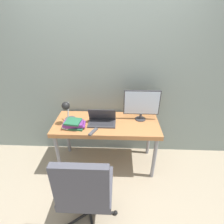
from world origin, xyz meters
TOP-DOWN VIEW (x-y plane):
  - ground_plane at (0.00, 0.00)m, footprint 12.00×12.00m
  - wall_back at (0.00, 0.67)m, footprint 8.00×0.05m
  - desk at (0.00, 0.30)m, footprint 1.42×0.61m
  - laptop at (-0.06, 0.28)m, footprint 0.37×0.21m
  - monitor at (0.47, 0.41)m, footprint 0.48×0.14m
  - desk_lamp at (-0.51, 0.27)m, footprint 0.15×0.24m
  - office_chair at (-0.15, -0.59)m, footprint 0.59×0.61m
  - book_stack at (-0.41, 0.16)m, footprint 0.29×0.21m
  - tv_remote at (-0.15, 0.06)m, footprint 0.11×0.17m
  - game_controller at (-0.50, 0.14)m, footprint 0.13×0.10m

SIDE VIEW (x-z plane):
  - ground_plane at x=0.00m, z-range 0.00..0.00m
  - office_chair at x=-0.15m, z-range 0.05..1.03m
  - desk at x=0.00m, z-range 0.30..1.04m
  - tv_remote at x=-0.15m, z-range 0.74..0.76m
  - game_controller at x=-0.50m, z-range 0.74..0.78m
  - laptop at x=-0.06m, z-range 0.68..0.89m
  - book_stack at x=-0.41m, z-range 0.74..0.84m
  - desk_lamp at x=-0.51m, z-range 0.78..1.11m
  - monitor at x=0.47m, z-range 0.76..1.20m
  - wall_back at x=0.00m, z-range 0.00..2.60m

